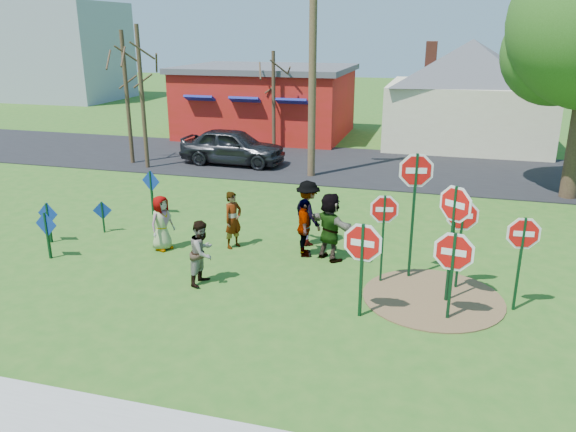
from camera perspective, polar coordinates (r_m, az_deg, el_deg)
name	(u,v)px	position (r m, az deg, el deg)	size (l,w,h in m)	color
ground	(260,261)	(15.01, -2.83, -4.62)	(120.00, 120.00, 0.00)	#295E1A
road	(340,165)	(25.66, 5.26, 5.20)	(120.00, 7.50, 0.04)	black
dirt_patch	(433,298)	(13.44, 14.48, -8.05)	(3.20, 3.20, 0.03)	brown
red_building	(267,101)	(32.86, -2.17, 11.63)	(9.40, 7.69, 3.90)	#9E1D0F
cream_house	(469,89)	(31.25, 17.89, 12.20)	(9.40, 9.40, 6.50)	beige
distant_building	(59,52)	(53.95, -22.21, 15.19)	(10.00, 8.00, 8.00)	#8C939E
stop_sign_a	(362,250)	(11.77, 7.57, -3.47)	(1.12, 0.17, 2.25)	#0E351C
stop_sign_b	(415,184)	(13.61, 12.80, 3.20)	(1.09, 0.25, 3.29)	#0E351C
stop_sign_c	(454,218)	(12.65, 16.53, -0.15)	(0.91, 0.65, 2.86)	#0E351C
stop_sign_d	(462,223)	(13.50, 17.26, -0.65)	(0.98, 0.17, 2.32)	#0E351C
stop_sign_e	(453,258)	(12.07, 16.44, -4.13)	(1.13, 0.19, 2.11)	#0E351C
stop_sign_f	(523,241)	(12.88, 22.72, -2.36)	(0.96, 0.12, 2.27)	#0E351C
stop_sign_g	(384,219)	(13.43, 9.71, -0.28)	(0.90, 0.21, 2.32)	#0E351C
blue_diamond_a	(47,230)	(16.22, -23.29, -1.31)	(0.69, 0.09, 1.32)	#0E351C
blue_diamond_b	(48,218)	(17.46, -23.16, -0.20)	(0.66, 0.06, 1.20)	#0E351C
blue_diamond_c	(103,214)	(17.79, -18.32, 0.23)	(0.54, 0.20, 0.99)	#0E351C
blue_diamond_d	(151,187)	(18.96, -13.72, 2.84)	(0.70, 0.15, 1.51)	#0E351C
person_a	(162,223)	(15.92, -12.70, -0.69)	(0.76, 0.50, 1.56)	#394B8B
person_b	(233,220)	(15.75, -5.60, -0.39)	(0.59, 0.39, 1.63)	#207777
person_c	(202,252)	(13.61, -8.70, -3.67)	(0.78, 0.61, 1.60)	brown
person_d	(308,213)	(15.85, 2.03, 0.28)	(1.21, 0.70, 1.88)	#2F2F34
person_e	(304,228)	(15.09, 1.65, -1.20)	(0.94, 0.39, 1.61)	#502F57
person_f	(330,227)	(14.85, 4.31, -1.08)	(1.72, 0.55, 1.85)	#25582E
suv	(233,146)	(25.63, -5.63, 7.06)	(1.90, 4.73, 1.61)	#2E2E33
utility_pole	(313,47)	(22.89, 2.54, 16.82)	(2.40, 0.66, 9.93)	#4C3823
bare_tree_west	(125,79)	(26.32, -16.19, 13.21)	(1.80, 1.80, 5.85)	#382819
bare_tree_east	(274,87)	(28.52, -1.48, 12.99)	(1.80, 1.80, 4.87)	#382819
bare_tree_mid	(141,77)	(25.19, -14.75, 13.47)	(1.80, 1.80, 6.08)	#382819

